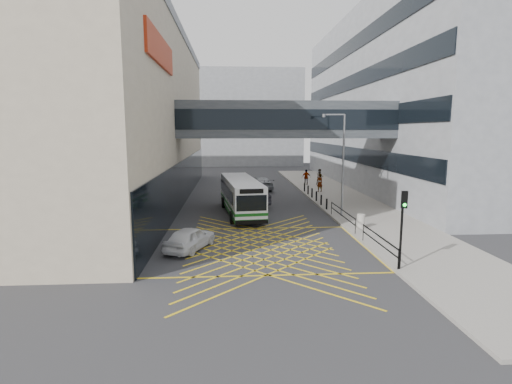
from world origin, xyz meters
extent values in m
plane|color=#333335|center=(0.00, 0.00, 0.00)|extent=(120.00, 120.00, 0.00)
cube|color=#B8A98E|center=(-18.00, 16.00, 8.00)|extent=(24.00, 42.00, 16.00)
cube|color=black|center=(-5.96, 16.00, 2.00)|extent=(0.10, 41.50, 4.00)
cube|color=#A1280F|center=(-5.92, 4.00, 11.50)|extent=(0.18, 9.00, 1.80)
cube|color=gray|center=(-5.96, 16.00, 15.60)|extent=(0.12, 41.50, 0.80)
cube|color=gray|center=(24.00, 24.00, 10.00)|extent=(24.00, 44.00, 20.00)
cube|color=black|center=(11.96, 24.00, 4.00)|extent=(0.10, 43.50, 1.60)
cube|color=black|center=(11.96, 24.00, 8.00)|extent=(0.10, 43.50, 1.60)
cube|color=black|center=(11.96, 24.00, 12.00)|extent=(0.10, 43.50, 1.60)
cube|color=black|center=(11.96, 24.00, 16.00)|extent=(0.10, 43.50, 1.60)
cube|color=gray|center=(-2.00, 60.00, 9.00)|extent=(28.00, 16.00, 18.00)
cube|color=#3B4045|center=(3.00, 12.00, 7.50)|extent=(20.00, 4.00, 3.00)
cube|color=black|center=(3.00, 9.98, 7.50)|extent=(19.50, 0.06, 1.60)
cube|color=black|center=(3.00, 14.02, 7.50)|extent=(19.50, 0.06, 1.60)
cube|color=gray|center=(9.00, 15.00, 0.08)|extent=(6.00, 54.00, 0.16)
cube|color=gold|center=(0.00, 0.00, 0.00)|extent=(12.00, 9.00, 0.01)
cube|color=silver|center=(-0.85, 9.42, 1.54)|extent=(3.41, 10.16, 2.45)
cube|color=#105013|center=(-0.85, 9.42, 0.47)|extent=(3.45, 10.20, 0.31)
cube|color=#105013|center=(-0.85, 9.42, 0.95)|extent=(3.47, 10.20, 0.20)
cube|color=black|center=(-0.91, 9.96, 1.86)|extent=(3.32, 8.90, 0.95)
cube|color=black|center=(-0.27, 4.49, 1.77)|extent=(2.08, 0.31, 1.09)
cube|color=black|center=(-0.27, 4.47, 2.58)|extent=(1.63, 0.24, 0.32)
cube|color=silver|center=(-0.85, 9.42, 2.77)|extent=(3.38, 10.07, 0.09)
cube|color=black|center=(-0.27, 4.47, 0.45)|extent=(2.26, 0.35, 0.27)
cube|color=black|center=(-1.43, 14.36, 0.45)|extent=(2.26, 0.35, 0.27)
cylinder|color=black|center=(-1.60, 6.05, 0.45)|extent=(0.36, 0.93, 0.91)
cylinder|color=black|center=(0.67, 6.31, 0.45)|extent=(0.36, 0.93, 0.91)
cylinder|color=black|center=(-2.32, 12.16, 0.45)|extent=(0.36, 0.93, 0.91)
cylinder|color=black|center=(-0.05, 12.43, 0.45)|extent=(0.36, 0.93, 0.91)
imported|color=silver|center=(-3.97, -0.17, 0.67)|extent=(3.24, 4.55, 1.34)
imported|color=black|center=(0.32, 13.51, 0.78)|extent=(3.37, 5.34, 1.56)
imported|color=gray|center=(1.53, 22.43, 0.77)|extent=(3.35, 5.34, 1.54)
cylinder|color=black|center=(6.25, -4.43, 1.75)|extent=(0.13, 0.13, 3.17)
cube|color=black|center=(6.22, -4.63, 3.52)|extent=(0.28, 0.20, 0.79)
sphere|color=#19E533|center=(6.21, -4.72, 3.28)|extent=(0.17, 0.17, 0.15)
cylinder|color=slate|center=(6.81, 7.48, 3.98)|extent=(0.18, 0.18, 7.65)
cube|color=slate|center=(6.06, 7.66, 7.81)|extent=(1.51, 0.45, 0.10)
cylinder|color=slate|center=(5.32, 7.84, 7.73)|extent=(0.32, 0.32, 0.24)
cylinder|color=#ADA89E|center=(7.02, 3.57, 0.62)|extent=(0.54, 0.54, 0.93)
cube|color=black|center=(6.15, -2.00, 1.11)|extent=(0.05, 5.00, 0.05)
cube|color=black|center=(6.15, -2.00, 0.71)|extent=(0.05, 5.00, 0.05)
cube|color=black|center=(6.15, 5.00, 1.11)|extent=(0.05, 6.00, 0.05)
cube|color=black|center=(6.15, 5.00, 0.71)|extent=(0.05, 6.00, 0.05)
cylinder|color=black|center=(6.15, -4.50, 0.66)|extent=(0.04, 0.04, 1.00)
cylinder|color=black|center=(6.15, 0.50, 0.66)|extent=(0.04, 0.04, 1.00)
cylinder|color=black|center=(6.15, 2.00, 0.66)|extent=(0.04, 0.04, 1.00)
cylinder|color=black|center=(6.15, 8.00, 0.66)|extent=(0.04, 0.04, 1.00)
cylinder|color=black|center=(6.25, 10.00, 0.61)|extent=(0.14, 0.14, 0.90)
cylinder|color=black|center=(6.25, 12.00, 0.61)|extent=(0.14, 0.14, 0.90)
cylinder|color=black|center=(6.25, 14.00, 0.61)|extent=(0.14, 0.14, 0.90)
cylinder|color=black|center=(6.25, 16.00, 0.61)|extent=(0.14, 0.14, 0.90)
cylinder|color=black|center=(6.25, 18.00, 0.61)|extent=(0.14, 0.14, 0.90)
cylinder|color=black|center=(6.25, 20.00, 0.61)|extent=(0.14, 0.14, 0.90)
imported|color=gray|center=(7.81, 19.65, 1.12)|extent=(0.91, 0.79, 1.91)
imported|color=gray|center=(9.04, 25.00, 1.11)|extent=(1.00, 0.68, 1.89)
imported|color=gray|center=(7.42, 25.19, 1.08)|extent=(1.13, 0.63, 1.83)
camera|label=1|loc=(-1.66, -22.03, 6.62)|focal=28.00mm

